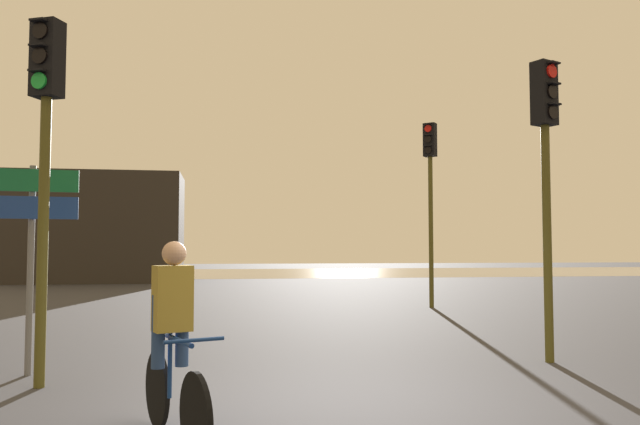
{
  "coord_description": "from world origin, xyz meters",
  "views": [
    {
      "loc": [
        -1.2,
        -5.87,
        1.56
      ],
      "look_at": [
        0.5,
        5.0,
        2.2
      ],
      "focal_mm": 35.0,
      "sensor_mm": 36.0,
      "label": 1
    }
  ],
  "objects": [
    {
      "name": "ground_plane",
      "position": [
        0.0,
        0.0,
        0.0
      ],
      "size": [
        120.0,
        120.0,
        0.0
      ],
      "primitive_type": "plane",
      "color": "#333338"
    },
    {
      "name": "water_strip",
      "position": [
        0.0,
        34.84,
        0.0
      ],
      "size": [
        80.0,
        16.0,
        0.01
      ],
      "primitive_type": "cube",
      "color": "gray",
      "rests_on": "ground"
    },
    {
      "name": "distant_building",
      "position": [
        -7.21,
        24.84,
        2.55
      ],
      "size": [
        8.08,
        4.0,
        5.09
      ],
      "primitive_type": "cube",
      "color": "#2D2823",
      "rests_on": "ground"
    },
    {
      "name": "traffic_light_near_left",
      "position": [
        -3.23,
        1.62,
        2.93
      ],
      "size": [
        0.39,
        0.41,
        4.2
      ],
      "rotation": [
        0.0,
        0.0,
        2.73
      ],
      "color": "#4C4719",
      "rests_on": "ground"
    },
    {
      "name": "traffic_light_far_right",
      "position": [
        4.3,
        10.11,
        3.4
      ],
      "size": [
        0.41,
        0.42,
        4.94
      ],
      "rotation": [
        0.0,
        0.0,
        2.44
      ],
      "color": "#4C4719",
      "rests_on": "ground"
    },
    {
      "name": "traffic_light_near_right",
      "position": [
        3.27,
        2.2,
        2.93
      ],
      "size": [
        0.39,
        0.41,
        4.19
      ],
      "rotation": [
        0.0,
        0.0,
        3.57
      ],
      "color": "#4C4719",
      "rests_on": "ground"
    },
    {
      "name": "direction_sign_post",
      "position": [
        -3.56,
        2.34,
        1.79
      ],
      "size": [
        1.1,
        0.17,
        2.6
      ],
      "rotation": [
        0.0,
        0.0,
        3.25
      ],
      "color": "slate",
      "rests_on": "ground"
    },
    {
      "name": "cyclist",
      "position": [
        -1.59,
        -0.61,
        0.82
      ],
      "size": [
        0.71,
        1.61,
        1.62
      ],
      "rotation": [
        0.0,
        0.0,
        -2.78
      ],
      "color": "black",
      "rests_on": "ground"
    }
  ]
}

